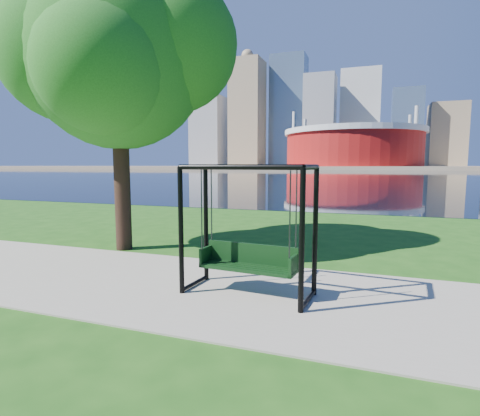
% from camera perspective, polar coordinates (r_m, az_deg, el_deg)
% --- Properties ---
extents(ground, '(900.00, 900.00, 0.00)m').
position_cam_1_polar(ground, '(7.56, 1.02, -11.62)').
color(ground, '#1E5114').
rests_on(ground, ground).
extents(path, '(120.00, 4.00, 0.03)m').
position_cam_1_polar(path, '(7.11, -0.29, -12.69)').
color(path, '#9E937F').
rests_on(path, ground).
extents(river, '(900.00, 180.00, 0.02)m').
position_cam_1_polar(river, '(108.86, 18.40, 4.91)').
color(river, black).
rests_on(river, ground).
extents(far_bank, '(900.00, 228.00, 2.00)m').
position_cam_1_polar(far_bank, '(312.82, 19.22, 5.87)').
color(far_bank, '#937F60').
rests_on(far_bank, ground).
extents(stadium, '(83.00, 83.00, 32.00)m').
position_cam_1_polar(stadium, '(242.42, 16.82, 9.01)').
color(stadium, maroon).
rests_on(stadium, far_bank).
extents(skyline, '(392.00, 66.00, 96.50)m').
position_cam_1_polar(skyline, '(327.99, 18.71, 12.01)').
color(skyline, gray).
rests_on(skyline, far_bank).
extents(swing, '(2.39, 1.19, 2.37)m').
position_cam_1_polar(swing, '(6.72, 1.27, -3.82)').
color(swing, black).
rests_on(swing, ground).
extents(park_tree, '(6.17, 5.57, 7.66)m').
position_cam_1_polar(park_tree, '(11.37, -18.20, 21.33)').
color(park_tree, black).
rests_on(park_tree, ground).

